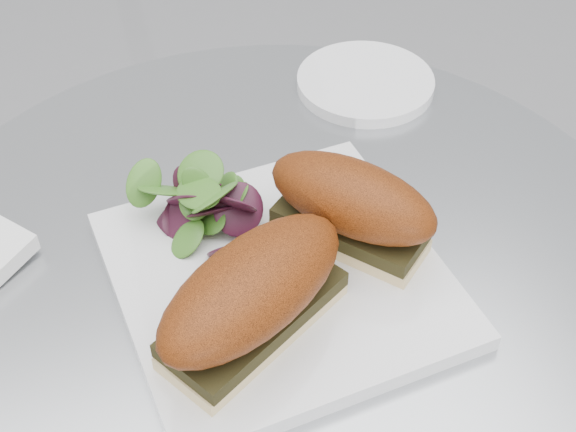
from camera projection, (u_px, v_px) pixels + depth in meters
The scene contains 6 objects.
table at pixel (279, 410), 0.88m from camera, with size 0.70×0.70×0.73m.
plate at pixel (279, 278), 0.68m from camera, with size 0.27×0.27×0.02m, color white.
sandwich_left at pixel (253, 295), 0.60m from camera, with size 0.20×0.16×0.08m.
sandwich_right at pixel (351, 205), 0.67m from camera, with size 0.15×0.16×0.08m.
salad at pixel (195, 202), 0.70m from camera, with size 0.11×0.11×0.05m, color #42842B, non-canonical shape.
saucer at pixel (365, 83), 0.89m from camera, with size 0.15×0.15×0.01m, color white.
Camera 1 is at (-0.15, -0.46, 1.25)m, focal length 50.00 mm.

